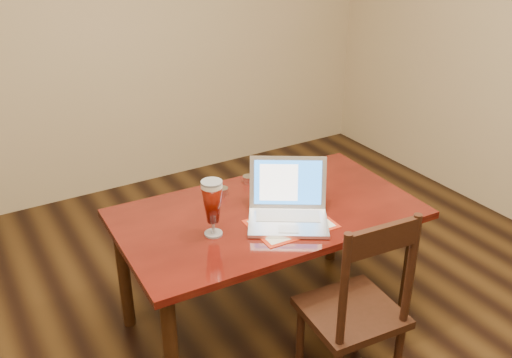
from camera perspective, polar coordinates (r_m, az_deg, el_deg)
dining_table at (r=2.76m, az=1.11°, el=-4.52°), size 1.46×0.86×0.93m
dining_chair at (r=2.53m, az=9.97°, el=-12.86°), size 0.43×0.41×0.93m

